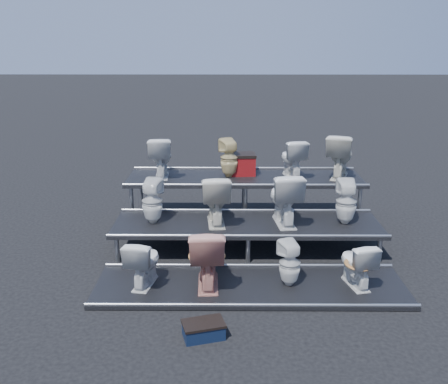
{
  "coord_description": "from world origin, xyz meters",
  "views": [
    {
      "loc": [
        -0.31,
        -7.4,
        3.27
      ],
      "look_at": [
        -0.37,
        0.1,
        0.94
      ],
      "focal_mm": 40.0,
      "sensor_mm": 36.0,
      "label": 1
    }
  ],
  "objects_px": {
    "toilet_0": "(144,262)",
    "toilet_4": "(152,201)",
    "toilet_11": "(340,155)",
    "toilet_5": "(215,199)",
    "toilet_6": "(284,198)",
    "toilet_9": "(229,158)",
    "toilet_10": "(292,158)",
    "toilet_7": "(346,202)",
    "toilet_1": "(207,256)",
    "toilet_2": "(290,263)",
    "toilet_8": "(161,157)",
    "red_crate": "(242,165)",
    "step_stool": "(204,331)",
    "toilet_3": "(357,263)"
  },
  "relations": [
    {
      "from": "toilet_0",
      "to": "toilet_10",
      "type": "relative_size",
      "value": 0.96
    },
    {
      "from": "toilet_6",
      "to": "toilet_7",
      "type": "xyz_separation_m",
      "value": [
        0.97,
        0.0,
        -0.06
      ]
    },
    {
      "from": "toilet_1",
      "to": "toilet_11",
      "type": "relative_size",
      "value": 1.06
    },
    {
      "from": "toilet_4",
      "to": "red_crate",
      "type": "relative_size",
      "value": 1.52
    },
    {
      "from": "toilet_6",
      "to": "red_crate",
      "type": "distance_m",
      "value": 1.6
    },
    {
      "from": "step_stool",
      "to": "toilet_3",
      "type": "bearing_deg",
      "value": 14.3
    },
    {
      "from": "toilet_3",
      "to": "step_stool",
      "type": "height_order",
      "value": "toilet_3"
    },
    {
      "from": "toilet_7",
      "to": "toilet_10",
      "type": "relative_size",
      "value": 1.03
    },
    {
      "from": "toilet_1",
      "to": "step_stool",
      "type": "xyz_separation_m",
      "value": [
        -0.0,
        -1.16,
        -0.4
      ]
    },
    {
      "from": "toilet_0",
      "to": "toilet_9",
      "type": "height_order",
      "value": "toilet_9"
    },
    {
      "from": "toilet_0",
      "to": "toilet_11",
      "type": "height_order",
      "value": "toilet_11"
    },
    {
      "from": "toilet_0",
      "to": "red_crate",
      "type": "bearing_deg",
      "value": -105.58
    },
    {
      "from": "toilet_3",
      "to": "step_stool",
      "type": "distance_m",
      "value": 2.33
    },
    {
      "from": "toilet_1",
      "to": "toilet_5",
      "type": "bearing_deg",
      "value": -95.73
    },
    {
      "from": "toilet_1",
      "to": "toilet_11",
      "type": "bearing_deg",
      "value": -133.36
    },
    {
      "from": "toilet_9",
      "to": "toilet_10",
      "type": "distance_m",
      "value": 1.13
    },
    {
      "from": "toilet_10",
      "to": "toilet_7",
      "type": "bearing_deg",
      "value": 107.28
    },
    {
      "from": "toilet_1",
      "to": "toilet_10",
      "type": "xyz_separation_m",
      "value": [
        1.43,
        2.6,
        0.73
      ]
    },
    {
      "from": "toilet_0",
      "to": "toilet_4",
      "type": "relative_size",
      "value": 0.93
    },
    {
      "from": "toilet_2",
      "to": "toilet_5",
      "type": "relative_size",
      "value": 0.8
    },
    {
      "from": "toilet_5",
      "to": "toilet_7",
      "type": "relative_size",
      "value": 1.12
    },
    {
      "from": "toilet_11",
      "to": "toilet_5",
      "type": "bearing_deg",
      "value": 49.62
    },
    {
      "from": "toilet_5",
      "to": "red_crate",
      "type": "bearing_deg",
      "value": -111.98
    },
    {
      "from": "toilet_0",
      "to": "step_stool",
      "type": "height_order",
      "value": "toilet_0"
    },
    {
      "from": "toilet_2",
      "to": "toilet_9",
      "type": "relative_size",
      "value": 0.91
    },
    {
      "from": "toilet_3",
      "to": "toilet_4",
      "type": "distance_m",
      "value": 3.22
    },
    {
      "from": "toilet_7",
      "to": "toilet_10",
      "type": "distance_m",
      "value": 1.52
    },
    {
      "from": "toilet_1",
      "to": "toilet_8",
      "type": "distance_m",
      "value": 2.86
    },
    {
      "from": "toilet_2",
      "to": "toilet_8",
      "type": "height_order",
      "value": "toilet_8"
    },
    {
      "from": "toilet_0",
      "to": "toilet_4",
      "type": "height_order",
      "value": "toilet_4"
    },
    {
      "from": "toilet_1",
      "to": "step_stool",
      "type": "bearing_deg",
      "value": 87.86
    },
    {
      "from": "toilet_5",
      "to": "toilet_8",
      "type": "bearing_deg",
      "value": -57.15
    },
    {
      "from": "toilet_0",
      "to": "toilet_7",
      "type": "height_order",
      "value": "toilet_7"
    },
    {
      "from": "toilet_5",
      "to": "toilet_6",
      "type": "xyz_separation_m",
      "value": [
        1.08,
        0.0,
        0.02
      ]
    },
    {
      "from": "toilet_4",
      "to": "toilet_11",
      "type": "relative_size",
      "value": 0.9
    },
    {
      "from": "toilet_1",
      "to": "toilet_10",
      "type": "relative_size",
      "value": 1.21
    },
    {
      "from": "toilet_10",
      "to": "toilet_8",
      "type": "bearing_deg",
      "value": -10.87
    },
    {
      "from": "toilet_0",
      "to": "toilet_4",
      "type": "xyz_separation_m",
      "value": [
        -0.06,
        1.3,
        0.42
      ]
    },
    {
      "from": "toilet_0",
      "to": "toilet_9",
      "type": "bearing_deg",
      "value": -102.87
    },
    {
      "from": "toilet_6",
      "to": "step_stool",
      "type": "relative_size",
      "value": 1.85
    },
    {
      "from": "toilet_3",
      "to": "toilet_9",
      "type": "height_order",
      "value": "toilet_9"
    },
    {
      "from": "toilet_4",
      "to": "toilet_9",
      "type": "xyz_separation_m",
      "value": [
        1.21,
        1.3,
        0.39
      ]
    },
    {
      "from": "toilet_1",
      "to": "toilet_2",
      "type": "height_order",
      "value": "toilet_1"
    },
    {
      "from": "toilet_3",
      "to": "toilet_10",
      "type": "distance_m",
      "value": 2.79
    },
    {
      "from": "toilet_7",
      "to": "toilet_6",
      "type": "bearing_deg",
      "value": 0.24
    },
    {
      "from": "toilet_0",
      "to": "toilet_2",
      "type": "distance_m",
      "value": 1.96
    },
    {
      "from": "toilet_9",
      "to": "toilet_6",
      "type": "bearing_deg",
      "value": 99.53
    },
    {
      "from": "toilet_0",
      "to": "toilet_5",
      "type": "distance_m",
      "value": 1.67
    },
    {
      "from": "toilet_4",
      "to": "red_crate",
      "type": "height_order",
      "value": "red_crate"
    },
    {
      "from": "toilet_7",
      "to": "toilet_2",
      "type": "bearing_deg",
      "value": 52.15
    }
  ]
}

